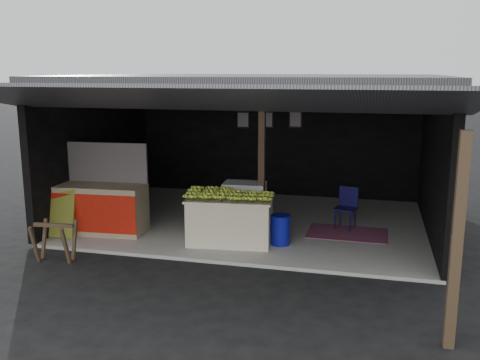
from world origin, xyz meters
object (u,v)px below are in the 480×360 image
(sawhorse, at_px, (54,238))
(water_barrel, at_px, (280,231))
(neighbor_stall, at_px, (102,206))
(plastic_chair, at_px, (347,204))
(banana_table, at_px, (230,220))
(white_crate, at_px, (244,205))

(sawhorse, xyz_separation_m, water_barrel, (3.49, 1.62, -0.10))
(neighbor_stall, height_order, plastic_chair, neighbor_stall)
(sawhorse, bearing_deg, neighbor_stall, 82.22)
(banana_table, xyz_separation_m, sawhorse, (-2.59, -1.52, -0.07))
(white_crate, height_order, water_barrel, white_crate)
(neighbor_stall, bearing_deg, water_barrel, -2.28)
(white_crate, relative_size, water_barrel, 1.77)
(white_crate, xyz_separation_m, plastic_chair, (1.97, 0.44, 0.03))
(sawhorse, relative_size, water_barrel, 1.36)
(plastic_chair, bearing_deg, banana_table, -128.22)
(plastic_chair, bearing_deg, water_barrel, -113.39)
(sawhorse, height_order, water_barrel, sawhorse)
(sawhorse, relative_size, plastic_chair, 0.85)
(white_crate, distance_m, sawhorse, 3.63)
(sawhorse, bearing_deg, plastic_chair, 26.95)
(banana_table, height_order, neighbor_stall, neighbor_stall)
(banana_table, bearing_deg, water_barrel, 0.64)
(banana_table, xyz_separation_m, plastic_chair, (1.99, 1.43, 0.06))
(water_barrel, bearing_deg, banana_table, -173.42)
(white_crate, bearing_deg, sawhorse, -139.84)
(sawhorse, bearing_deg, banana_table, 24.51)
(neighbor_stall, relative_size, sawhorse, 2.45)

